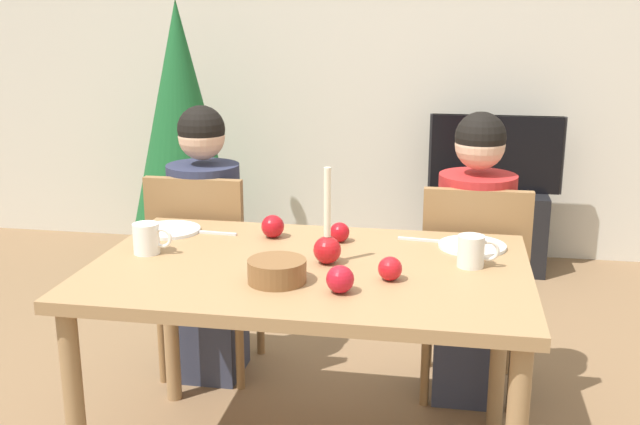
{
  "coord_description": "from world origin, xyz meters",
  "views": [
    {
      "loc": [
        0.44,
        -2.25,
        1.54
      ],
      "look_at": [
        0.0,
        0.2,
        0.87
      ],
      "focal_mm": 42.23,
      "sensor_mm": 36.0,
      "label": 1
    }
  ],
  "objects_px": {
    "christmas_tree": "(181,126)",
    "mug_left": "(147,238)",
    "person_right_child": "(473,264)",
    "tv": "(496,154)",
    "bowl_walnuts": "(277,271)",
    "apple_by_right_mug": "(390,269)",
    "chair_left": "(204,264)",
    "tv_stand": "(491,229)",
    "chair_right": "(473,280)",
    "plate_left": "(169,230)",
    "apple_near_candle": "(340,232)",
    "person_left_child": "(206,249)",
    "plate_right": "(472,246)",
    "candle_centerpiece": "(327,244)",
    "dining_table": "(309,289)",
    "apple_by_left_plate": "(340,279)",
    "apple_far_edge": "(273,226)",
    "mug_right": "(472,251)"
  },
  "relations": [
    {
      "from": "chair_right",
      "to": "plate_left",
      "type": "bearing_deg",
      "value": -163.46
    },
    {
      "from": "person_right_child",
      "to": "apple_by_right_mug",
      "type": "bearing_deg",
      "value": -110.18
    },
    {
      "from": "tv",
      "to": "bowl_walnuts",
      "type": "xyz_separation_m",
      "value": [
        -0.76,
        -2.47,
        0.07
      ]
    },
    {
      "from": "tv",
      "to": "mug_left",
      "type": "relative_size",
      "value": 5.86
    },
    {
      "from": "dining_table",
      "to": "mug_right",
      "type": "relative_size",
      "value": 10.63
    },
    {
      "from": "tv",
      "to": "plate_left",
      "type": "distance_m",
      "value": 2.39
    },
    {
      "from": "plate_left",
      "to": "apple_by_left_plate",
      "type": "height_order",
      "value": "apple_by_left_plate"
    },
    {
      "from": "tv_stand",
      "to": "candle_centerpiece",
      "type": "relative_size",
      "value": 2.03
    },
    {
      "from": "chair_left",
      "to": "apple_near_candle",
      "type": "relative_size",
      "value": 12.85
    },
    {
      "from": "person_left_child",
      "to": "christmas_tree",
      "type": "bearing_deg",
      "value": 113.7
    },
    {
      "from": "christmas_tree",
      "to": "mug_left",
      "type": "bearing_deg",
      "value": -72.94
    },
    {
      "from": "chair_left",
      "to": "tv_stand",
      "type": "distance_m",
      "value": 2.13
    },
    {
      "from": "chair_right",
      "to": "christmas_tree",
      "type": "distance_m",
      "value": 2.22
    },
    {
      "from": "chair_left",
      "to": "apple_by_left_plate",
      "type": "height_order",
      "value": "chair_left"
    },
    {
      "from": "candle_centerpiece",
      "to": "plate_right",
      "type": "relative_size",
      "value": 1.37
    },
    {
      "from": "tv_stand",
      "to": "person_right_child",
      "type": "bearing_deg",
      "value": -95.27
    },
    {
      "from": "dining_table",
      "to": "plate_left",
      "type": "distance_m",
      "value": 0.65
    },
    {
      "from": "chair_left",
      "to": "apple_by_left_plate",
      "type": "relative_size",
      "value": 11.0
    },
    {
      "from": "person_left_child",
      "to": "plate_right",
      "type": "relative_size",
      "value": 5.08
    },
    {
      "from": "chair_left",
      "to": "apple_by_right_mug",
      "type": "bearing_deg",
      "value": -40.29
    },
    {
      "from": "dining_table",
      "to": "plate_right",
      "type": "height_order",
      "value": "plate_right"
    },
    {
      "from": "candle_centerpiece",
      "to": "mug_left",
      "type": "distance_m",
      "value": 0.61
    },
    {
      "from": "dining_table",
      "to": "chair_right",
      "type": "relative_size",
      "value": 1.56
    },
    {
      "from": "apple_near_candle",
      "to": "apple_by_right_mug",
      "type": "relative_size",
      "value": 0.95
    },
    {
      "from": "plate_left",
      "to": "plate_right",
      "type": "xyz_separation_m",
      "value": [
        1.1,
        -0.0,
        0.0
      ]
    },
    {
      "from": "chair_right",
      "to": "tv_stand",
      "type": "relative_size",
      "value": 1.41
    },
    {
      "from": "tv",
      "to": "christmas_tree",
      "type": "relative_size",
      "value": 0.47
    },
    {
      "from": "apple_by_right_mug",
      "to": "plate_right",
      "type": "bearing_deg",
      "value": 56.1
    },
    {
      "from": "bowl_walnuts",
      "to": "apple_far_edge",
      "type": "distance_m",
      "value": 0.46
    },
    {
      "from": "tv_stand",
      "to": "apple_near_candle",
      "type": "height_order",
      "value": "apple_near_candle"
    },
    {
      "from": "chair_left",
      "to": "plate_right",
      "type": "xyz_separation_m",
      "value": [
        1.09,
        -0.33,
        0.24
      ]
    },
    {
      "from": "chair_left",
      "to": "christmas_tree",
      "type": "xyz_separation_m",
      "value": [
        -0.59,
        1.39,
        0.36
      ]
    },
    {
      "from": "person_right_child",
      "to": "apple_by_right_mug",
      "type": "relative_size",
      "value": 15.94
    },
    {
      "from": "person_right_child",
      "to": "apple_far_edge",
      "type": "relative_size",
      "value": 14.22
    },
    {
      "from": "dining_table",
      "to": "apple_by_left_plate",
      "type": "bearing_deg",
      "value": -59.4
    },
    {
      "from": "christmas_tree",
      "to": "tv_stand",
      "type": "bearing_deg",
      "value": 9.4
    },
    {
      "from": "chair_left",
      "to": "person_right_child",
      "type": "distance_m",
      "value": 1.11
    },
    {
      "from": "chair_left",
      "to": "tv_stand",
      "type": "xyz_separation_m",
      "value": [
        1.26,
        1.69,
        -0.27
      ]
    },
    {
      "from": "tv",
      "to": "apple_by_left_plate",
      "type": "xyz_separation_m",
      "value": [
        -0.56,
        -2.53,
        0.08
      ]
    },
    {
      "from": "person_right_child",
      "to": "tv",
      "type": "height_order",
      "value": "person_right_child"
    },
    {
      "from": "plate_right",
      "to": "mug_left",
      "type": "height_order",
      "value": "mug_left"
    },
    {
      "from": "person_left_child",
      "to": "mug_left",
      "type": "relative_size",
      "value": 8.69
    },
    {
      "from": "chair_left",
      "to": "bowl_walnuts",
      "type": "bearing_deg",
      "value": -57.3
    },
    {
      "from": "dining_table",
      "to": "chair_left",
      "type": "height_order",
      "value": "chair_left"
    },
    {
      "from": "chair_left",
      "to": "chair_right",
      "type": "bearing_deg",
      "value": 0.0
    },
    {
      "from": "person_right_child",
      "to": "mug_left",
      "type": "height_order",
      "value": "person_right_child"
    },
    {
      "from": "bowl_walnuts",
      "to": "mug_left",
      "type": "bearing_deg",
      "value": 158.55
    },
    {
      "from": "christmas_tree",
      "to": "mug_right",
      "type": "xyz_separation_m",
      "value": [
        1.67,
        -1.92,
        -0.07
      ]
    },
    {
      "from": "apple_by_right_mug",
      "to": "mug_left",
      "type": "bearing_deg",
      "value": 171.83
    },
    {
      "from": "tv",
      "to": "apple_by_right_mug",
      "type": "bearing_deg",
      "value": -100.04
    }
  ]
}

